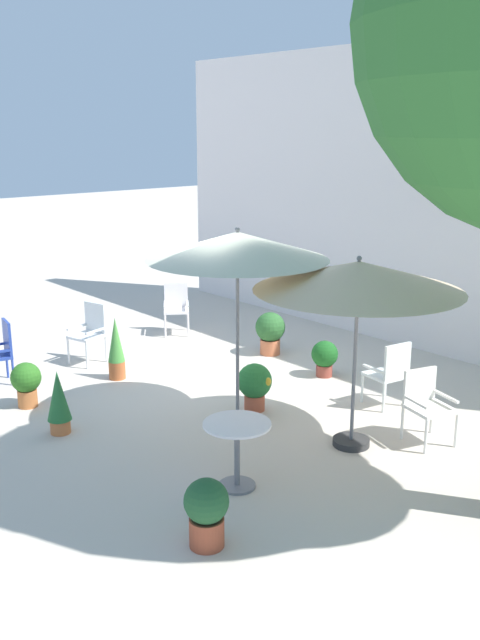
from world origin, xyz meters
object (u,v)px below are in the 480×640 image
object	(u,v)px
patio_umbrella_0	(237,248)
potted_plant_5	(255,384)
patio_chair_3	(1,349)
patio_chair_4	(90,330)
patio_chair_0	(390,371)
potted_plant_1	(270,331)
patio_chair_1	(426,401)
patio_chair_2	(176,305)
potted_plant_2	(59,401)
patio_umbrella_1	(358,277)
cafe_table_0	(237,443)
potted_plant_6	(116,348)
potted_plant_4	(324,356)
potted_plant_0	(206,510)
potted_plant_3	(26,382)

from	to	relation	value
patio_umbrella_0	potted_plant_5	distance (m)	1.99
patio_chair_3	patio_chair_4	world-z (taller)	patio_chair_4
patio_chair_0	potted_plant_1	world-z (taller)	patio_chair_0
patio_umbrella_0	patio_chair_4	world-z (taller)	patio_umbrella_0
patio_chair_1	patio_chair_2	world-z (taller)	patio_chair_2
patio_umbrella_0	potted_plant_2	bearing A→B (deg)	-125.57
patio_chair_1	patio_umbrella_1	bearing A→B (deg)	-122.51
potted_plant_2	patio_umbrella_0	bearing A→B (deg)	54.43
patio_umbrella_0	potted_plant_5	bearing A→B (deg)	114.20
patio_chair_4	potted_plant_5	world-z (taller)	patio_chair_4
cafe_table_0	patio_chair_1	world-z (taller)	patio_chair_1
patio_chair_0	patio_chair_1	xyz separation A→B (m)	(0.95, -0.56, -0.01)
patio_chair_0	patio_chair_3	xyz separation A→B (m)	(-4.36, -3.55, 0.01)
potted_plant_6	potted_plant_4	bearing A→B (deg)	50.42
patio_umbrella_1	patio_chair_1	world-z (taller)	patio_umbrella_1
patio_chair_2	potted_plant_2	world-z (taller)	patio_chair_2
patio_umbrella_1	patio_chair_4	xyz separation A→B (m)	(-4.82, -0.72, -1.51)
potted_plant_2	potted_plant_4	world-z (taller)	potted_plant_2
patio_chair_1	potted_plant_0	world-z (taller)	patio_chair_1
potted_plant_1	potted_plant_3	size ratio (longest dim) A/B	1.15
patio_chair_1	patio_chair_4	world-z (taller)	patio_chair_4
potted_plant_2	potted_plant_3	size ratio (longest dim) A/B	1.31
patio_umbrella_1	patio_chair_1	distance (m)	1.79
patio_chair_1	patio_chair_3	distance (m)	6.09
patio_umbrella_0	patio_umbrella_1	bearing A→B (deg)	25.30
potted_plant_0	patio_umbrella_0	bearing A→B (deg)	132.83
patio_umbrella_1	potted_plant_2	world-z (taller)	patio_umbrella_1
patio_umbrella_1	potted_plant_0	bearing A→B (deg)	-79.16
patio_umbrella_0	potted_plant_0	size ratio (longest dim) A/B	3.87
patio_chair_0	patio_chair_2	bearing A→B (deg)	-179.79
patio_chair_2	patio_chair_4	xyz separation A→B (m)	(0.45, -2.04, 0.02)
patio_umbrella_0	patio_umbrella_1	distance (m)	1.50
potted_plant_2	potted_plant_0	bearing A→B (deg)	-3.34
potted_plant_0	potted_plant_3	xyz separation A→B (m)	(-4.20, 0.26, -0.00)
patio_chair_1	patio_chair_3	xyz separation A→B (m)	(-5.31, -2.98, 0.02)
patio_chair_3	patio_chair_2	bearing A→B (deg)	97.22
potted_plant_2	potted_plant_3	xyz separation A→B (m)	(-1.08, 0.08, -0.07)
patio_chair_1	potted_plant_1	world-z (taller)	patio_chair_1
potted_plant_1	potted_plant_2	xyz separation A→B (m)	(0.57, -4.15, 0.02)
patio_umbrella_1	potted_plant_0	size ratio (longest dim) A/B	3.63
potted_plant_3	potted_plant_5	bearing A→B (deg)	46.31
patio_chair_2	potted_plant_1	xyz separation A→B (m)	(2.06, 0.41, -0.12)
potted_plant_5	potted_plant_6	world-z (taller)	potted_plant_6
potted_plant_1	cafe_table_0	bearing A→B (deg)	-48.14
potted_plant_2	potted_plant_6	world-z (taller)	potted_plant_6
patio_chair_4	potted_plant_1	distance (m)	2.94
cafe_table_0	potted_plant_6	world-z (taller)	potted_plant_6
patio_chair_4	potted_plant_2	distance (m)	2.78
potted_plant_1	potted_plant_5	bearing A→B (deg)	-48.48
patio_chair_1	potted_plant_1	distance (m)	3.81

